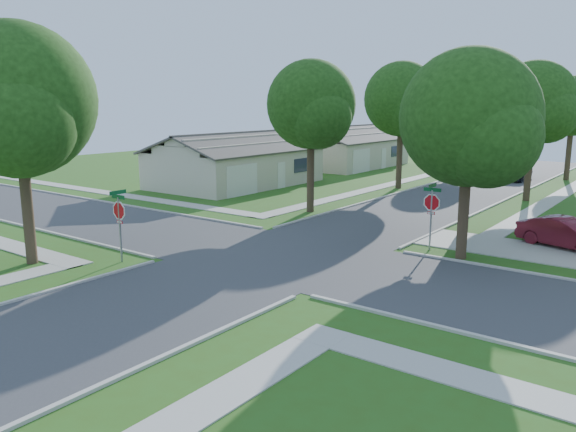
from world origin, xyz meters
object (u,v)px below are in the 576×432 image
(tree_w_near, at_px, (312,109))
(house_nw_near, at_px, (237,166))
(car_curb_east, at_px, (516,170))
(car_curb_west, at_px, (486,163))
(tree_w_far, at_px, (463,114))
(tree_e_mid, at_px, (535,106))
(car_driveway, at_px, (566,233))
(stop_sign_sw, at_px, (119,214))
(house_nw_far, at_px, (346,152))
(tree_e_near, at_px, (471,120))
(stop_sign_ne, at_px, (432,205))
(tree_w_mid, at_px, (402,103))
(tree_sw_corner, at_px, (19,107))
(tree_ne_corner, at_px, (470,124))
(tree_e_far, at_px, (574,109))

(tree_w_near, bearing_deg, house_nw_near, 152.17)
(car_curb_east, relative_size, car_curb_west, 0.97)
(tree_w_far, bearing_deg, car_curb_west, 66.80)
(tree_e_mid, distance_m, house_nw_near, 22.12)
(tree_e_mid, xyz_separation_m, car_curb_west, (-7.96, 16.38, -5.53))
(tree_w_near, relative_size, tree_w_far, 1.12)
(house_nw_near, bearing_deg, tree_w_near, -27.83)
(tree_w_far, xyz_separation_m, car_driveway, (14.10, -25.31, -4.82))
(stop_sign_sw, xyz_separation_m, house_nw_near, (-11.29, 19.70, -0.51))
(tree_w_far, relative_size, car_curb_west, 1.61)
(tree_w_far, bearing_deg, tree_e_mid, -54.10)
(house_nw_near, bearing_deg, car_curb_west, 60.26)
(house_nw_far, xyz_separation_m, car_curb_east, (17.19, -0.61, -0.69))
(tree_e_near, distance_m, house_nw_far, 31.24)
(stop_sign_ne, height_order, car_curb_west, stop_sign_ne)
(car_driveway, relative_size, car_curb_east, 0.86)
(car_driveway, xyz_separation_m, car_curb_east, (-8.25, 22.69, 0.14))
(tree_e_mid, xyz_separation_m, house_nw_near, (-20.75, -6.01, -4.74))
(house_nw_far, distance_m, car_curb_east, 17.22)
(tree_w_far, distance_m, house_nw_near, 22.49)
(stop_sign_sw, xyz_separation_m, tree_w_near, (0.06, 13.71, 4.08))
(tree_w_far, distance_m, car_driveway, 29.37)
(tree_w_mid, height_order, car_curb_east, tree_w_mid)
(tree_w_mid, bearing_deg, tree_e_near, -51.95)
(stop_sign_ne, relative_size, tree_w_mid, 0.31)
(tree_w_mid, relative_size, tree_sw_corner, 1.00)
(tree_ne_corner, bearing_deg, tree_w_mid, 123.22)
(car_curb_west, bearing_deg, tree_ne_corner, 111.51)
(car_curb_west, bearing_deg, car_curb_east, 131.69)
(stop_sign_sw, height_order, tree_e_far, tree_e_far)
(tree_e_mid, xyz_separation_m, tree_w_mid, (-9.40, 0.00, 0.24))
(house_nw_far, bearing_deg, house_nw_near, -90.00)
(tree_w_mid, bearing_deg, tree_w_far, 90.05)
(tree_ne_corner, xyz_separation_m, house_nw_near, (-22.35, 10.79, -4.08))
(stop_sign_sw, height_order, tree_ne_corner, tree_ne_corner)
(tree_w_far, distance_m, car_curb_east, 7.94)
(tree_e_near, distance_m, car_curb_east, 23.17)
(tree_w_near, bearing_deg, tree_w_far, 90.01)
(tree_e_far, xyz_separation_m, tree_w_mid, (-9.39, -13.00, 0.51))
(tree_ne_corner, relative_size, car_driveway, 2.08)
(stop_sign_sw, distance_m, tree_e_far, 40.04)
(tree_e_near, relative_size, car_curb_west, 1.66)
(tree_w_mid, bearing_deg, tree_ne_corner, -56.78)
(tree_ne_corner, bearing_deg, tree_e_far, 93.09)
(tree_e_near, bearing_deg, tree_w_mid, 128.05)
(tree_sw_corner, relative_size, house_nw_near, 0.70)
(tree_e_mid, distance_m, tree_sw_corner, 30.54)
(stop_sign_ne, height_order, tree_e_near, tree_e_near)
(tree_e_far, xyz_separation_m, tree_w_far, (-9.40, -0.00, -0.47))
(tree_e_far, height_order, car_curb_east, tree_e_far)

